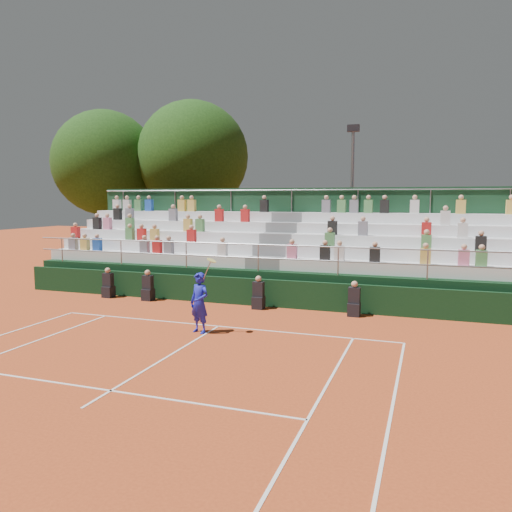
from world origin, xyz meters
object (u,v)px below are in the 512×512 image
(tree_west, at_px, (105,163))
(tree_east, at_px, (193,157))
(floodlight_mast, at_px, (352,187))
(tennis_player, at_px, (200,303))

(tree_west, bearing_deg, tree_east, 14.17)
(tree_west, height_order, floodlight_mast, tree_west)
(tennis_player, distance_m, tree_east, 17.55)
(tree_east, bearing_deg, floodlight_mast, -10.09)
(tree_east, height_order, floodlight_mast, tree_east)
(tennis_player, relative_size, floodlight_mast, 0.29)
(tennis_player, distance_m, floodlight_mast, 13.79)
(tennis_player, relative_size, tree_east, 0.23)
(tree_west, height_order, tree_east, tree_east)
(tennis_player, bearing_deg, tree_east, 116.85)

